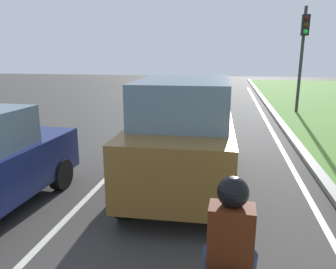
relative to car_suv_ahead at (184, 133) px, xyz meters
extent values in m
plane|color=#383533|center=(-1.10, 5.32, -1.17)|extent=(60.00, 60.00, 0.00)
cube|color=silver|center=(-1.80, 5.32, -1.16)|extent=(0.12, 32.00, 0.01)
cube|color=silver|center=(2.50, 5.32, -1.16)|extent=(0.12, 32.00, 0.01)
cube|color=#9E9B93|center=(3.00, 5.32, -1.11)|extent=(0.24, 48.00, 0.12)
cube|color=brown|center=(0.00, 0.04, -0.24)|extent=(2.03, 4.55, 1.10)
cube|color=slate|center=(0.00, -0.11, 0.71)|extent=(1.78, 2.75, 0.80)
cylinder|color=black|center=(-0.92, 1.54, -0.79)|extent=(0.24, 0.77, 0.76)
cylinder|color=black|center=(0.83, 1.60, -0.79)|extent=(0.24, 0.77, 0.76)
cylinder|color=black|center=(-0.83, -1.51, -0.79)|extent=(0.24, 0.77, 0.76)
cylinder|color=black|center=(0.92, -1.46, -0.79)|extent=(0.24, 0.77, 0.76)
cylinder|color=black|center=(-2.50, -0.61, -0.85)|extent=(0.24, 0.65, 0.64)
ellipsoid|color=black|center=(0.93, -3.41, -0.37)|extent=(0.29, 0.51, 0.24)
cube|color=#4C1E0C|center=(0.92, -3.81, 0.01)|extent=(0.41, 0.27, 0.60)
sphere|color=black|center=(0.92, -3.78, 0.43)|extent=(0.28, 0.28, 0.28)
cylinder|color=navy|center=(0.75, -3.69, -0.37)|extent=(0.17, 0.30, 0.45)
cylinder|color=navy|center=(1.09, -3.70, -0.37)|extent=(0.17, 0.30, 0.45)
cylinder|color=#2D2D2D|center=(4.11, 9.71, 1.24)|extent=(0.14, 0.14, 4.82)
cube|color=black|center=(4.11, 9.51, 2.82)|extent=(0.32, 0.24, 0.90)
sphere|color=#3F0F0F|center=(4.11, 9.38, 3.10)|extent=(0.20, 0.20, 0.20)
sphere|color=#382B0C|center=(4.11, 9.38, 2.82)|extent=(0.20, 0.20, 0.20)
sphere|color=green|center=(4.11, 9.38, 2.54)|extent=(0.20, 0.20, 0.20)
camera|label=1|loc=(0.83, -6.43, 1.60)|focal=34.61mm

